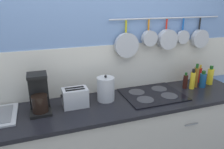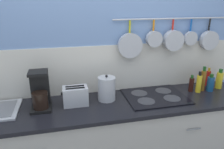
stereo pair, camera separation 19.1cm
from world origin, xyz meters
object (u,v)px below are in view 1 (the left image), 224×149
(coffee_maker, at_px, (39,96))
(bottle_dish_soap, at_px, (203,80))
(bottle_vinegar, at_px, (196,77))
(bottle_olive_oil, at_px, (199,75))
(bottle_hot_sauce, at_px, (185,81))
(toaster, at_px, (75,98))
(kettle, at_px, (106,89))
(bottle_cooking_wine, at_px, (192,80))
(bottle_sesame_oil, at_px, (210,76))

(coffee_maker, bearing_deg, bottle_dish_soap, -0.48)
(bottle_vinegar, height_order, bottle_olive_oil, bottle_vinegar)
(bottle_hot_sauce, relative_size, bottle_vinegar, 0.68)
(toaster, height_order, kettle, kettle)
(bottle_hot_sauce, bearing_deg, toaster, -178.52)
(bottle_cooking_wine, relative_size, bottle_dish_soap, 1.21)
(kettle, distance_m, bottle_dish_soap, 1.09)
(bottle_dish_soap, xyz_separation_m, bottle_sesame_oil, (0.14, 0.04, 0.01))
(bottle_cooking_wine, relative_size, bottle_vinegar, 0.85)
(bottle_vinegar, relative_size, bottle_olive_oil, 1.29)
(bottle_hot_sauce, xyz_separation_m, bottle_dish_soap, (0.20, -0.03, 0.00))
(coffee_maker, xyz_separation_m, toaster, (0.30, -0.01, -0.06))
(coffee_maker, xyz_separation_m, bottle_vinegar, (1.61, 0.01, -0.03))
(bottle_hot_sauce, bearing_deg, bottle_cooking_wine, -29.26)
(coffee_maker, distance_m, bottle_hot_sauce, 1.48)
(bottle_dish_soap, xyz_separation_m, bottle_olive_oil, (0.07, 0.14, 0.01))
(bottle_hot_sauce, bearing_deg, bottle_dish_soap, -9.50)
(coffee_maker, distance_m, bottle_sesame_oil, 1.82)
(bottle_cooking_wine, xyz_separation_m, bottle_olive_oil, (0.21, 0.14, -0.01))
(bottle_dish_soap, bearing_deg, bottle_sesame_oil, 17.21)
(kettle, distance_m, bottle_sesame_oil, 1.23)
(kettle, relative_size, bottle_vinegar, 0.96)
(coffee_maker, xyz_separation_m, bottle_olive_oil, (1.75, 0.12, -0.05))
(kettle, relative_size, bottle_sesame_oil, 1.17)
(bottle_dish_soap, relative_size, bottle_sesame_oil, 0.85)
(coffee_maker, height_order, bottle_vinegar, coffee_maker)
(coffee_maker, xyz_separation_m, kettle, (0.59, 0.02, -0.03))
(bottle_hot_sauce, xyz_separation_m, bottle_cooking_wine, (0.06, -0.03, 0.02))
(toaster, bearing_deg, coffee_maker, 177.84)
(coffee_maker, height_order, bottle_cooking_wine, coffee_maker)
(toaster, relative_size, bottle_sesame_oil, 1.11)
(coffee_maker, xyz_separation_m, bottle_dish_soap, (1.68, -0.01, -0.06))
(bottle_hot_sauce, bearing_deg, bottle_sesame_oil, 1.52)
(toaster, height_order, bottle_cooking_wine, bottle_cooking_wine)
(toaster, distance_m, bottle_dish_soap, 1.39)
(bottle_hot_sauce, height_order, bottle_vinegar, bottle_vinegar)
(bottle_vinegar, bearing_deg, bottle_dish_soap, -20.73)
(toaster, bearing_deg, bottle_hot_sauce, 1.48)
(toaster, distance_m, kettle, 0.30)
(coffee_maker, distance_m, bottle_olive_oil, 1.76)
(bottle_cooking_wine, bearing_deg, coffee_maker, 179.43)
(kettle, distance_m, bottle_cooking_wine, 0.95)
(bottle_hot_sauce, relative_size, bottle_olive_oil, 0.87)
(kettle, distance_m, bottle_vinegar, 1.02)
(coffee_maker, bearing_deg, bottle_hot_sauce, 0.75)
(coffee_maker, bearing_deg, bottle_olive_oil, 4.02)
(kettle, xyz_separation_m, bottle_vinegar, (1.02, -0.01, 0.00))
(toaster, xyz_separation_m, kettle, (0.29, 0.03, 0.03))
(coffee_maker, bearing_deg, toaster, -2.16)
(kettle, relative_size, bottle_dish_soap, 1.37)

